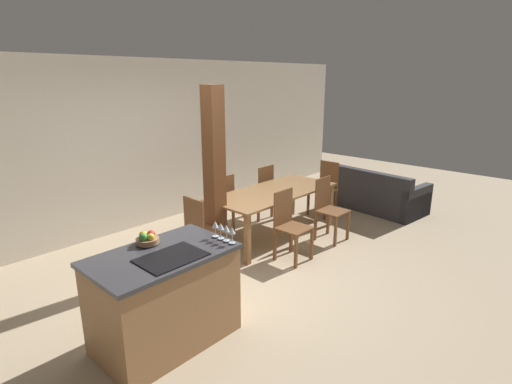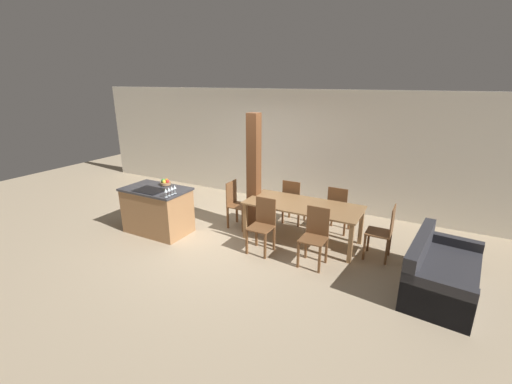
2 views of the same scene
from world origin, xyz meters
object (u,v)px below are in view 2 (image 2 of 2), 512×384
at_px(dining_chair_far_left, 293,201).
at_px(wine_glass_near, 166,191).
at_px(wine_glass_end, 175,187).
at_px(wine_glass_middle, 169,190).
at_px(dining_chair_head_end, 236,203).
at_px(dining_chair_near_left, 263,224).
at_px(dining_chair_near_right, 315,235).
at_px(kitchen_island, 158,210).
at_px(dining_chair_far_right, 338,209).
at_px(wine_glass_far, 172,188).
at_px(fruit_bowl, 165,182).
at_px(couch, 440,274).
at_px(dining_table, 303,209).
at_px(dining_chair_foot_end, 384,231).
at_px(timber_post, 254,173).

bearing_deg(dining_chair_far_left, wine_glass_near, 50.37).
distance_m(wine_glass_near, wine_glass_end, 0.23).
relative_size(wine_glass_middle, dining_chair_head_end, 0.17).
distance_m(dining_chair_near_left, dining_chair_near_right, 0.95).
relative_size(kitchen_island, dining_chair_far_right, 1.34).
bearing_deg(kitchen_island, wine_glass_middle, -23.13).
bearing_deg(dining_chair_head_end, wine_glass_far, 149.12).
bearing_deg(wine_glass_end, fruit_bowl, 147.75).
distance_m(dining_chair_far_left, couch, 3.08).
relative_size(wine_glass_far, dining_chair_near_right, 0.17).
distance_m(wine_glass_near, dining_table, 2.49).
distance_m(wine_glass_far, dining_chair_foot_end, 3.75).
distance_m(fruit_bowl, wine_glass_far, 0.69).
relative_size(dining_chair_far_left, timber_post, 0.41).
bearing_deg(dining_chair_near_left, dining_table, 55.35).
relative_size(dining_chair_head_end, dining_chair_foot_end, 1.00).
distance_m(dining_chair_foot_end, timber_post, 2.60).
bearing_deg(dining_chair_head_end, wine_glass_near, 152.29).
bearing_deg(dining_chair_near_right, fruit_bowl, -179.76).
height_order(dining_chair_near_left, dining_chair_far_left, same).
bearing_deg(dining_chair_foot_end, dining_table, -90.00).
distance_m(wine_glass_far, couch, 4.51).
bearing_deg(dining_chair_foot_end, timber_post, -92.54).
distance_m(kitchen_island, wine_glass_middle, 0.84).
distance_m(dining_chair_far_left, dining_chair_far_right, 0.95).
xyz_separation_m(dining_table, dining_chair_head_end, (-1.43, 0.00, -0.15)).
xyz_separation_m(fruit_bowl, dining_table, (2.64, 0.70, -0.31)).
bearing_deg(wine_glass_middle, wine_glass_far, 90.00).
bearing_deg(dining_chair_head_end, dining_chair_foot_end, -90.00).
height_order(wine_glass_middle, wine_glass_far, same).
bearing_deg(kitchen_island, dining_chair_far_left, 36.89).
xyz_separation_m(fruit_bowl, wine_glass_far, (0.54, -0.42, 0.07)).
bearing_deg(wine_glass_end, wine_glass_far, -90.00).
bearing_deg(dining_chair_foot_end, wine_glass_middle, -71.28).
height_order(wine_glass_end, dining_chair_near_right, wine_glass_end).
relative_size(dining_chair_far_right, couch, 0.57).
distance_m(wine_glass_end, dining_chair_near_right, 2.66).
distance_m(fruit_bowl, timber_post, 1.77).
bearing_deg(fruit_bowl, dining_chair_far_right, 24.01).
bearing_deg(dining_chair_far_right, fruit_bowl, 24.01).
bearing_deg(dining_chair_near_right, dining_table, 124.65).
relative_size(fruit_bowl, dining_chair_near_right, 0.22).
xyz_separation_m(wine_glass_near, wine_glass_middle, (0.00, 0.08, 0.00)).
distance_m(kitchen_island, dining_chair_far_right, 3.55).
height_order(dining_chair_near_right, dining_chair_far_right, same).
relative_size(wine_glass_far, dining_chair_near_left, 0.17).
height_order(wine_glass_far, couch, wine_glass_far).
distance_m(dining_table, dining_chair_far_right, 0.85).
height_order(dining_chair_near_right, dining_chair_head_end, same).
relative_size(wine_glass_middle, dining_chair_far_right, 0.17).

